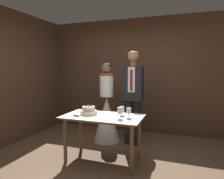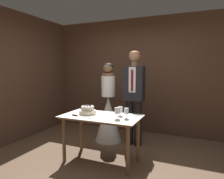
{
  "view_description": "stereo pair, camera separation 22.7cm",
  "coord_description": "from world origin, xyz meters",
  "px_view_note": "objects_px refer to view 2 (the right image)",
  "views": [
    {
      "loc": [
        1.04,
        -2.67,
        1.5
      ],
      "look_at": [
        -0.15,
        0.65,
        1.13
      ],
      "focal_mm": 32.0,
      "sensor_mm": 36.0,
      "label": 1
    },
    {
      "loc": [
        1.25,
        -2.58,
        1.5
      ],
      "look_at": [
        -0.15,
        0.65,
        1.13
      ],
      "focal_mm": 32.0,
      "sensor_mm": 36.0,
      "label": 2
    }
  ],
  "objects_px": {
    "wine_glass_near": "(126,112)",
    "bride": "(108,113)",
    "cake_table": "(101,122)",
    "tiered_cake": "(88,111)",
    "wine_glass_far": "(120,110)",
    "wine_glass_middle": "(117,111)",
    "groom": "(134,93)",
    "cake_knife": "(79,116)"
  },
  "relations": [
    {
      "from": "wine_glass_near",
      "to": "groom",
      "type": "bearing_deg",
      "value": 100.05
    },
    {
      "from": "cake_knife",
      "to": "wine_glass_middle",
      "type": "relative_size",
      "value": 2.53
    },
    {
      "from": "cake_table",
      "to": "wine_glass_middle",
      "type": "relative_size",
      "value": 7.06
    },
    {
      "from": "wine_glass_near",
      "to": "wine_glass_middle",
      "type": "relative_size",
      "value": 0.91
    },
    {
      "from": "cake_table",
      "to": "tiered_cake",
      "type": "relative_size",
      "value": 4.61
    },
    {
      "from": "wine_glass_near",
      "to": "bride",
      "type": "relative_size",
      "value": 0.1
    },
    {
      "from": "wine_glass_far",
      "to": "groom",
      "type": "bearing_deg",
      "value": 91.03
    },
    {
      "from": "cake_knife",
      "to": "bride",
      "type": "distance_m",
      "value": 1.08
    },
    {
      "from": "tiered_cake",
      "to": "bride",
      "type": "distance_m",
      "value": 0.89
    },
    {
      "from": "tiered_cake",
      "to": "groom",
      "type": "xyz_separation_m",
      "value": [
        0.53,
        0.87,
        0.21
      ]
    },
    {
      "from": "cake_knife",
      "to": "bride",
      "type": "height_order",
      "value": "bride"
    },
    {
      "from": "wine_glass_near",
      "to": "bride",
      "type": "distance_m",
      "value": 1.17
    },
    {
      "from": "tiered_cake",
      "to": "cake_knife",
      "type": "xyz_separation_m",
      "value": [
        -0.04,
        -0.2,
        -0.05
      ]
    },
    {
      "from": "wine_glass_far",
      "to": "wine_glass_middle",
      "type": "bearing_deg",
      "value": -80.82
    },
    {
      "from": "cake_table",
      "to": "bride",
      "type": "xyz_separation_m",
      "value": [
        -0.27,
        0.88,
        -0.05
      ]
    },
    {
      "from": "cake_knife",
      "to": "wine_glass_near",
      "type": "relative_size",
      "value": 2.77
    },
    {
      "from": "cake_table",
      "to": "wine_glass_far",
      "type": "height_order",
      "value": "wine_glass_far"
    },
    {
      "from": "wine_glass_middle",
      "to": "groom",
      "type": "bearing_deg",
      "value": 92.83
    },
    {
      "from": "cake_table",
      "to": "cake_knife",
      "type": "height_order",
      "value": "cake_knife"
    },
    {
      "from": "tiered_cake",
      "to": "wine_glass_far",
      "type": "bearing_deg",
      "value": 9.96
    },
    {
      "from": "groom",
      "to": "bride",
      "type": "bearing_deg",
      "value": 179.95
    },
    {
      "from": "cake_table",
      "to": "bride",
      "type": "distance_m",
      "value": 0.92
    },
    {
      "from": "wine_glass_far",
      "to": "groom",
      "type": "distance_m",
      "value": 0.79
    },
    {
      "from": "cake_knife",
      "to": "tiered_cake",
      "type": "bearing_deg",
      "value": 90.0
    },
    {
      "from": "tiered_cake",
      "to": "cake_knife",
      "type": "height_order",
      "value": "tiered_cake"
    },
    {
      "from": "wine_glass_near",
      "to": "groom",
      "type": "xyz_separation_m",
      "value": [
        -0.16,
        0.9,
        0.16
      ]
    },
    {
      "from": "wine_glass_middle",
      "to": "groom",
      "type": "xyz_separation_m",
      "value": [
        -0.05,
        0.99,
        0.15
      ]
    },
    {
      "from": "wine_glass_far",
      "to": "groom",
      "type": "xyz_separation_m",
      "value": [
        -0.01,
        0.77,
        0.17
      ]
    },
    {
      "from": "wine_glass_middle",
      "to": "cake_knife",
      "type": "bearing_deg",
      "value": -172.41
    },
    {
      "from": "cake_table",
      "to": "tiered_cake",
      "type": "xyz_separation_m",
      "value": [
        -0.25,
        0.01,
        0.16
      ]
    },
    {
      "from": "bride",
      "to": "groom",
      "type": "xyz_separation_m",
      "value": [
        0.55,
        -0.0,
        0.43
      ]
    },
    {
      "from": "cake_knife",
      "to": "wine_glass_far",
      "type": "xyz_separation_m",
      "value": [
        0.58,
        0.3,
        0.09
      ]
    },
    {
      "from": "wine_glass_near",
      "to": "bride",
      "type": "xyz_separation_m",
      "value": [
        -0.7,
        0.9,
        -0.27
      ]
    },
    {
      "from": "wine_glass_far",
      "to": "groom",
      "type": "height_order",
      "value": "groom"
    },
    {
      "from": "groom",
      "to": "wine_glass_middle",
      "type": "bearing_deg",
      "value": -87.17
    },
    {
      "from": "cake_table",
      "to": "bride",
      "type": "height_order",
      "value": "bride"
    },
    {
      "from": "cake_knife",
      "to": "wine_glass_near",
      "type": "distance_m",
      "value": 0.75
    },
    {
      "from": "wine_glass_middle",
      "to": "bride",
      "type": "bearing_deg",
      "value": 120.97
    },
    {
      "from": "tiered_cake",
      "to": "bride",
      "type": "xyz_separation_m",
      "value": [
        -0.02,
        0.87,
        -0.22
      ]
    },
    {
      "from": "cake_table",
      "to": "tiered_cake",
      "type": "bearing_deg",
      "value": 177.56
    },
    {
      "from": "cake_knife",
      "to": "cake_table",
      "type": "bearing_deg",
      "value": 43.78
    },
    {
      "from": "cake_knife",
      "to": "wine_glass_far",
      "type": "bearing_deg",
      "value": 37.52
    }
  ]
}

